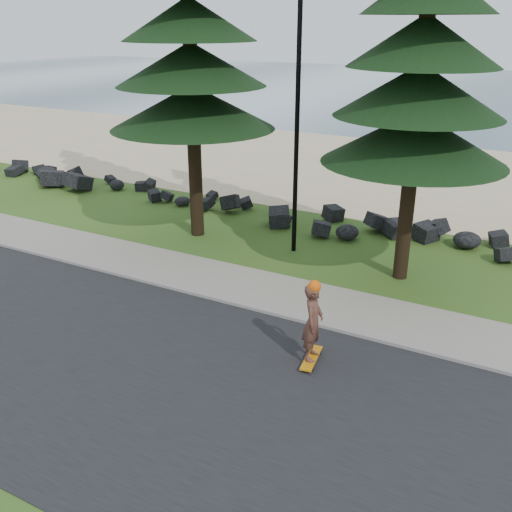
% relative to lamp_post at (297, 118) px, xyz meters
% --- Properties ---
extents(ground, '(160.00, 160.00, 0.00)m').
position_rel_lamp_post_xyz_m(ground, '(0.00, -3.20, -4.13)').
color(ground, '#39541A').
rests_on(ground, ground).
extents(road, '(160.00, 7.00, 0.02)m').
position_rel_lamp_post_xyz_m(road, '(0.00, -7.70, -4.12)').
color(road, black).
rests_on(road, ground).
extents(kerb, '(160.00, 0.20, 0.10)m').
position_rel_lamp_post_xyz_m(kerb, '(0.00, -4.10, -4.08)').
color(kerb, gray).
rests_on(kerb, ground).
extents(sidewalk, '(160.00, 2.00, 0.08)m').
position_rel_lamp_post_xyz_m(sidewalk, '(0.00, -3.00, -4.09)').
color(sidewalk, gray).
rests_on(sidewalk, ground).
extents(beach_sand, '(160.00, 15.00, 0.01)m').
position_rel_lamp_post_xyz_m(beach_sand, '(0.00, 11.30, -4.13)').
color(beach_sand, tan).
rests_on(beach_sand, ground).
extents(ocean, '(160.00, 58.00, 0.01)m').
position_rel_lamp_post_xyz_m(ocean, '(0.00, 47.80, -4.13)').
color(ocean, '#31515F').
rests_on(ocean, ground).
extents(seawall_boulders, '(60.00, 2.40, 1.10)m').
position_rel_lamp_post_xyz_m(seawall_boulders, '(0.00, 2.40, -4.13)').
color(seawall_boulders, black).
rests_on(seawall_boulders, ground).
extents(lamp_post, '(0.25, 0.14, 8.14)m').
position_rel_lamp_post_xyz_m(lamp_post, '(0.00, 0.00, 0.00)').
color(lamp_post, black).
rests_on(lamp_post, ground).
extents(skateboarder, '(0.50, 1.05, 1.90)m').
position_rel_lamp_post_xyz_m(skateboarder, '(3.01, -5.61, -3.18)').
color(skateboarder, '#BD720B').
rests_on(skateboarder, ground).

